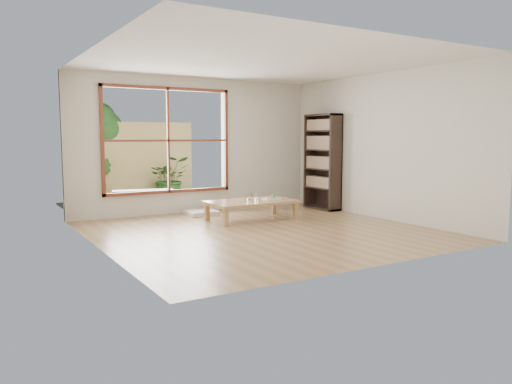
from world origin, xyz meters
TOP-DOWN VIEW (x-y plane):
  - ground at (0.00, 0.00)m, footprint 5.00×5.00m
  - low_table at (0.40, 1.01)m, footprint 1.57×0.88m
  - floor_cushion at (-0.13, 2.00)m, footprint 0.59×0.59m
  - bookshelf at (2.33, 1.43)m, footprint 0.31×0.87m
  - glass_tall at (0.35, 0.85)m, footprint 0.08×0.08m
  - glass_mid at (0.53, 1.07)m, footprint 0.07×0.07m
  - glass_short at (0.46, 1.17)m, footprint 0.06×0.06m
  - glass_small at (0.29, 1.01)m, footprint 0.06×0.06m
  - food_tray at (0.83, 1.01)m, footprint 0.31×0.23m
  - deck at (-0.60, 3.56)m, footprint 2.80×2.00m
  - garden_bench at (-0.87, 3.15)m, footprint 1.25×0.62m
  - bamboo_fence at (-0.60, 4.56)m, footprint 2.80×0.06m
  - shrub_right at (0.13, 4.24)m, footprint 1.06×0.96m
  - shrub_left at (-1.48, 4.26)m, footprint 0.65×0.58m
  - garden_tree at (-1.28, 4.86)m, footprint 1.04×0.85m

SIDE VIEW (x-z plane):
  - ground at x=0.00m, z-range 0.00..0.00m
  - deck at x=-0.60m, z-range -0.03..0.03m
  - floor_cushion at x=-0.13m, z-range 0.00..0.08m
  - low_table at x=0.40m, z-range 0.13..0.47m
  - garden_bench at x=-0.87m, z-range 0.16..0.54m
  - food_tray at x=0.83m, z-range 0.32..0.41m
  - glass_small at x=0.29m, z-range 0.34..0.42m
  - glass_short at x=0.46m, z-range 0.34..0.42m
  - glass_mid at x=0.53m, z-range 0.34..0.45m
  - glass_tall at x=0.35m, z-range 0.34..0.50m
  - shrub_left at x=-1.48m, z-range 0.02..1.02m
  - shrub_right at x=0.13m, z-range 0.02..1.03m
  - bamboo_fence at x=-0.60m, z-range 0.00..1.80m
  - bookshelf at x=2.33m, z-range 0.00..1.92m
  - garden_tree at x=-1.28m, z-range 0.52..2.74m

